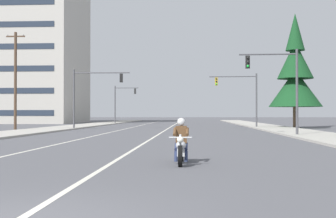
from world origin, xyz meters
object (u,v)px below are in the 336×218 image
motorcycle_with_rider (181,145)px  traffic_signal_near_left (90,89)px  utility_pole_left_near (15,79)px  traffic_signal_mid_right (242,92)px  traffic_signal_near_right (280,79)px  apartment_building_far_left_block (26,43)px  conifer_tree_right_verge_far (295,75)px  traffic_signal_mid_left (122,99)px

motorcycle_with_rider → traffic_signal_near_left: bearing=108.7°
traffic_signal_near_left → utility_pole_left_near: bearing=-148.9°
traffic_signal_mid_right → utility_pole_left_near: (-22.58, -9.09, 0.75)m
traffic_signal_near_right → traffic_signal_near_left: 21.16m
apartment_building_far_left_block → traffic_signal_near_right: bearing=-50.6°
motorcycle_with_rider → utility_pole_left_near: 31.17m
traffic_signal_near_left → utility_pole_left_near: size_ratio=0.66×
utility_pole_left_near → apartment_building_far_left_block: size_ratio=0.33×
conifer_tree_right_verge_far → apartment_building_far_left_block: size_ratio=0.45×
traffic_signal_near_right → conifer_tree_right_verge_far: bearing=73.4°
traffic_signal_mid_left → motorcycle_with_rider: bearing=-78.7°
traffic_signal_near_right → traffic_signal_near_left: same height
traffic_signal_near_left → traffic_signal_mid_right: 17.08m
motorcycle_with_rider → traffic_signal_near_left: 31.81m
traffic_signal_mid_right → utility_pole_left_near: utility_pole_left_near is taller
apartment_building_far_left_block → motorcycle_with_rider: bearing=-64.3°
motorcycle_with_rider → traffic_signal_mid_left: size_ratio=0.35×
utility_pole_left_near → apartment_building_far_left_block: 37.97m
utility_pole_left_near → traffic_signal_near_right: bearing=-21.4°
traffic_signal_near_left → traffic_signal_mid_left: bearing=92.2°
motorcycle_with_rider → traffic_signal_mid_right: traffic_signal_mid_right is taller
traffic_signal_mid_right → traffic_signal_mid_left: size_ratio=1.00×
conifer_tree_right_verge_far → motorcycle_with_rider: bearing=-109.0°
traffic_signal_near_left → conifer_tree_right_verge_far: conifer_tree_right_verge_far is taller
traffic_signal_near_left → utility_pole_left_near: 7.43m
traffic_signal_mid_right → conifer_tree_right_verge_far: (5.76, -0.67, 1.76)m
conifer_tree_right_verge_far → traffic_signal_mid_left: bearing=137.5°
traffic_signal_mid_left → apartment_building_far_left_block: (-18.07, 5.07, 10.16)m
motorcycle_with_rider → apartment_building_far_left_block: apartment_building_far_left_block is taller
traffic_signal_near_left → apartment_building_far_left_block: 37.51m
motorcycle_with_rider → apartment_building_far_left_block: 68.67m
traffic_signal_near_left → traffic_signal_mid_left: size_ratio=1.00×
traffic_signal_mid_left → traffic_signal_mid_right: bearing=-49.8°
motorcycle_with_rider → utility_pole_left_near: (-16.48, 26.11, 4.29)m
traffic_signal_mid_right → conifer_tree_right_verge_far: 6.06m
apartment_building_far_left_block → traffic_signal_mid_right: bearing=-35.8°
traffic_signal_near_right → traffic_signal_mid_right: bearing=91.7°
traffic_signal_mid_right → conifer_tree_right_verge_far: size_ratio=0.48×
motorcycle_with_rider → conifer_tree_right_verge_far: (11.86, 34.52, 5.30)m
traffic_signal_near_left → conifer_tree_right_verge_far: 22.55m
traffic_signal_near_right → utility_pole_left_near: bearing=158.6°
traffic_signal_near_left → traffic_signal_mid_right: bearing=17.9°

